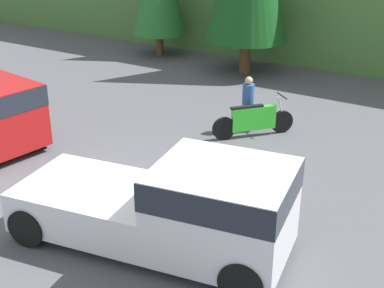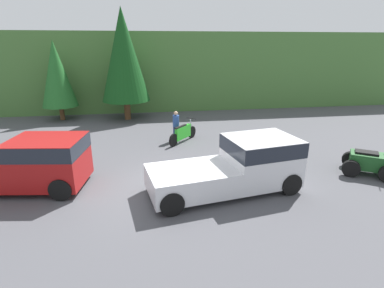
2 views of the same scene
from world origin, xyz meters
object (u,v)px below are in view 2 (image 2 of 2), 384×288
Objects in this scene: pickup_truck_red at (25,163)px; pickup_truck_second at (240,164)px; dirt_bike at (183,133)px; quad_atv at (369,163)px; rider_person at (176,125)px.

pickup_truck_red is 1.02× the size of pickup_truck_second.
pickup_truck_second is (7.57, -1.29, -0.00)m from pickup_truck_red.
quad_atv is at bearing -87.35° from dirt_bike.
rider_person is (5.94, 4.79, -0.09)m from pickup_truck_red.
dirt_bike is 1.18× the size of rider_person.
quad_atv is at bearing 4.35° from pickup_truck_red.
pickup_truck_red is 7.74m from dirt_bike.
pickup_truck_red is 13.16m from quad_atv.
dirt_bike is at bearing 176.48° from quad_atv.
rider_person reaches higher than quad_atv.
quad_atv is at bearing -4.95° from pickup_truck_second.
pickup_truck_red reaches higher than rider_person.
rider_person is (-0.34, 0.29, 0.41)m from dirt_bike.
quad_atv is at bearing -88.86° from rider_person.
rider_person is at bearing 95.45° from pickup_truck_second.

